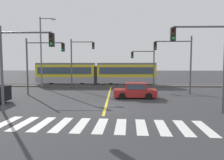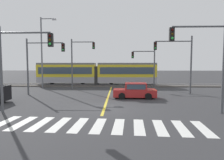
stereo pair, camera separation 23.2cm
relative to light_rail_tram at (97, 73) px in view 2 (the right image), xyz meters
The scene contains 25 objects.
ground_plane 16.77m from the light_rail_tram, 81.74° to the right, with size 200.00×200.00×0.00m, color #333335.
track_bed 3.09m from the light_rail_tram, ahead, with size 120.00×4.00×0.18m, color #56514C.
rail_near 3.09m from the light_rail_tram, 16.62° to the right, with size 120.00×0.08×0.10m, color #939399.
rail_far 3.09m from the light_rail_tram, 16.89° to the left, with size 120.00×0.08×0.10m, color #939399.
light_rail_tram is the anchor object (origin of this frame).
crosswalk_stripe_0 20.81m from the light_rail_tram, 98.60° to the right, with size 0.56×2.80×0.01m, color silver.
crosswalk_stripe_1 20.75m from the light_rail_tram, 95.56° to the right, with size 0.56×2.80×0.01m, color silver.
crosswalk_stripe_2 20.74m from the light_rail_tram, 92.51° to the right, with size 0.56×2.80×0.01m, color silver.
crosswalk_stripe_3 20.79m from the light_rail_tram, 89.46° to the right, with size 0.56×2.80×0.01m, color silver.
crosswalk_stripe_4 20.90m from the light_rail_tram, 86.43° to the right, with size 0.56×2.80×0.01m, color silver.
crosswalk_stripe_5 21.06m from the light_rail_tram, 83.45° to the right, with size 0.56×2.80×0.01m, color silver.
crosswalk_stripe_6 21.28m from the light_rail_tram, 80.52° to the right, with size 0.56×2.80×0.01m, color silver.
crosswalk_stripe_7 21.56m from the light_rail_tram, 77.66° to the right, with size 0.56×2.80×0.01m, color silver.
crosswalk_stripe_8 21.89m from the light_rail_tram, 74.88° to the right, with size 0.56×2.80×0.01m, color silver.
crosswalk_stripe_9 22.26m from the light_rail_tram, 72.19° to the right, with size 0.56×2.80×0.01m, color silver.
crosswalk_stripe_10 22.69m from the light_rail_tram, 69.59° to the right, with size 0.56×2.80×0.01m, color silver.
lane_centre_line 10.88m from the light_rail_tram, 77.06° to the right, with size 0.20×16.83×0.01m, color gold.
sedan_crossing 12.81m from the light_rail_tram, 66.48° to the right, with size 4.24×2.00×1.52m.
traffic_light_near_right 20.25m from the light_rail_tram, 62.50° to the right, with size 3.75×0.38×6.31m.
traffic_light_mid_left 11.27m from the light_rail_tram, 117.64° to the right, with size 4.25×0.38×6.17m.
traffic_light_far_right 8.31m from the light_rail_tram, 26.58° to the right, with size 3.25×0.38×5.56m.
traffic_light_far_left 5.32m from the light_rail_tram, 114.08° to the right, with size 3.25×0.38×6.80m.
traffic_light_near_left 18.45m from the light_rail_tram, 100.51° to the right, with size 3.75×0.38×5.93m.
traffic_light_mid_right 13.71m from the light_rail_tram, 41.38° to the right, with size 4.25×0.38×6.50m.
street_lamp_west 8.75m from the light_rail_tram, 155.81° to the right, with size 2.25×0.28×9.97m.
Camera 2 is at (1.11, -15.01, 3.32)m, focal length 32.00 mm.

